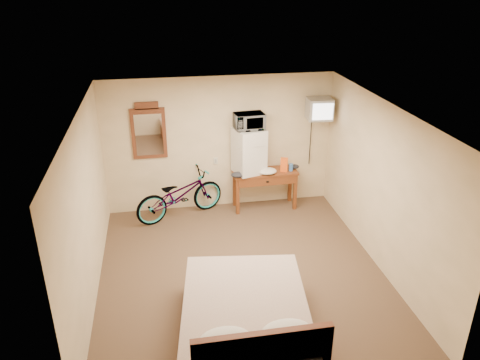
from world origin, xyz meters
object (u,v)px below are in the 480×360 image
Objects in this scene: bed at (246,320)px; crt_television at (319,109)px; mini_fridge at (249,151)px; microwave at (249,121)px; wall_mirror at (149,132)px; bicycle at (180,195)px; desk at (265,178)px; blue_cup at (291,167)px.

crt_television is at bearing 59.81° from bed.
mini_fridge is 1.59× the size of microwave.
wall_mirror reaches higher than bicycle.
bed is (-1.01, -3.38, -0.32)m from desk.
crt_television reaches higher than desk.
bed is at bearing 168.35° from bicycle.
microwave reaches higher than mini_fridge.
microwave is at bearing 169.28° from desk.
bed is (-1.98, -3.40, -1.60)m from crt_television.
bed is at bearing -106.63° from microwave.
mini_fridge is at bearing -6.83° from wall_mirror.
crt_television is 4.25m from bed.
microwave reaches higher than desk.
desk is 1.17× the size of wall_mirror.
crt_television is at bearing -6.80° from microwave.
bicycle is (-2.08, -0.02, -0.38)m from blue_cup.
bed is (-0.70, -3.44, -1.43)m from microwave.
desk is 1.61m from crt_television.
bicycle is at bearing -179.42° from blue_cup.
mini_fridge reaches higher than bed.
microwave is 0.24× the size of bed.
bicycle reaches higher than desk.
microwave is at bearing 173.37° from blue_cup.
crt_television is at bearing 1.08° from desk.
desk is at bearing -7.40° from wall_mirror.
crt_television is at bearing -1.75° from mini_fridge.
wall_mirror reaches higher than desk.
crt_television is at bearing 6.02° from blue_cup.
mini_fridge is 0.38× the size of bed.
bicycle is at bearing -178.05° from desk.
crt_television is 0.56× the size of wall_mirror.
crt_television is (0.97, 0.02, 1.28)m from desk.
mini_fridge is 0.56m from microwave.
desk is 0.63m from mini_fridge.
blue_cup is at bearing 66.06° from bed.
bicycle is 0.78× the size of bed.
microwave reaches higher than bicycle.
wall_mirror reaches higher than microwave.
desk is 0.71× the size of bicycle.
bed is (-0.70, -3.44, -0.87)m from mini_fridge.
blue_cup is at bearing -11.68° from microwave.
microwave is at bearing 78.42° from bed.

